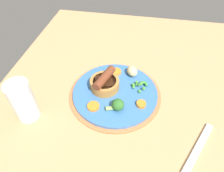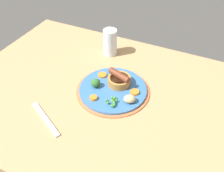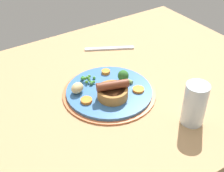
{
  "view_description": "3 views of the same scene",
  "coord_description": "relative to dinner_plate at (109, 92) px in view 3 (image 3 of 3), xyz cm",
  "views": [
    {
      "loc": [
        36.95,
        3.57,
        48.32
      ],
      "look_at": [
        -3.86,
        -3.88,
        5.72
      ],
      "focal_mm": 32.0,
      "sensor_mm": 36.0,
      "label": 1
    },
    {
      "loc": [
        -32.29,
        60.02,
        67.01
      ],
      "look_at": [
        -3.61,
        -0.88,
        7.25
      ],
      "focal_mm": 40.0,
      "sensor_mm": 36.0,
      "label": 2
    },
    {
      "loc": [
        -42.59,
        -64.46,
        59.73
      ],
      "look_at": [
        -3.43,
        -4.78,
        7.18
      ],
      "focal_mm": 50.0,
      "sensor_mm": 36.0,
      "label": 3
    }
  ],
  "objects": [
    {
      "name": "potato_chunk_0",
      "position": [
        -8.29,
        4.12,
        2.37
      ],
      "size": [
        5.19,
        4.77,
        3.08
      ],
      "primitive_type": "ellipsoid",
      "rotation": [
        0.0,
        0.0,
        3.62
      ],
      "color": "#CCB77F",
      "rests_on": "dinner_plate"
    },
    {
      "name": "pea_pile",
      "position": [
        -3.21,
        7.06,
        1.75
      ],
      "size": [
        4.49,
        4.92,
        1.91
      ],
      "color": "green",
      "rests_on": "dinner_plate"
    },
    {
      "name": "sausage_pudding",
      "position": [
        -1.02,
        -3.39,
        2.88
      ],
      "size": [
        9.4,
        8.75,
        5.41
      ],
      "rotation": [
        0.0,
        0.0,
        2.81
      ],
      "color": "#AD7538",
      "rests_on": "dinner_plate"
    },
    {
      "name": "carrot_slice_1",
      "position": [
        -8.27,
        -1.07,
        1.25
      ],
      "size": [
        3.78,
        3.78,
        0.83
      ],
      "primitive_type": "cylinder",
      "rotation": [
        0.0,
        0.0,
        0.18
      ],
      "color": "orange",
      "rests_on": "dinner_plate"
    },
    {
      "name": "fork",
      "position": [
        14.54,
        22.38,
        -0.27
      ],
      "size": [
        16.65,
        9.86,
        0.6
      ],
      "primitive_type": "cube",
      "rotation": [
        0.0,
        0.0,
        -0.49
      ],
      "color": "silver",
      "rests_on": "dining_table"
    },
    {
      "name": "dining_table",
      "position": [
        3.11,
        2.79,
        -2.07
      ],
      "size": [
        110.0,
        80.0,
        3.0
      ],
      "primitive_type": "cube",
      "color": "tan",
      "rests_on": "ground"
    },
    {
      "name": "broccoli_floret_near",
      "position": [
        6.34,
        1.67,
        2.45
      ],
      "size": [
        3.4,
        5.11,
        3.4
      ],
      "rotation": [
        0.0,
        0.0,
        1.9
      ],
      "color": "#2D6628",
      "rests_on": "dinner_plate"
    },
    {
      "name": "carrot_slice_3",
      "position": [
        7.0,
        -4.96,
        1.19
      ],
      "size": [
        4.81,
        4.81,
        0.71
      ],
      "primitive_type": "cylinder",
      "rotation": [
        0.0,
        0.0,
        0.8
      ],
      "color": "orange",
      "rests_on": "dinner_plate"
    },
    {
      "name": "carrot_slice_0",
      "position": [
        3.92,
        8.06,
        1.32
      ],
      "size": [
        3.44,
        3.44,
        0.96
      ],
      "primitive_type": "cylinder",
      "rotation": [
        0.0,
        0.0,
        0.33
      ],
      "color": "orange",
      "rests_on": "dinner_plate"
    },
    {
      "name": "drinking_glass",
      "position": [
        11.76,
        -22.07,
        5.37
      ],
      "size": [
        6.03,
        6.03,
        11.88
      ],
      "primitive_type": "cylinder",
      "color": "silver",
      "rests_on": "dining_table"
    },
    {
      "name": "dinner_plate",
      "position": [
        0.0,
        0.0,
        0.0
      ],
      "size": [
        27.61,
        27.61,
        1.4
      ],
      "color": "#CC6B3D",
      "rests_on": "dining_table"
    }
  ]
}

